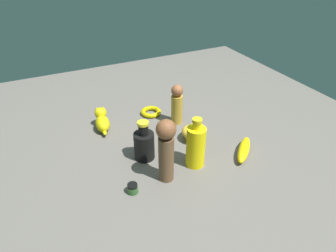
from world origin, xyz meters
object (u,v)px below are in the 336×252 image
bowl (194,133)px  person_figure_child (177,104)px  bangle (151,112)px  person_figure_adult (166,148)px  bottle_tall (196,146)px  nail_polish_jar (133,188)px  banana (244,150)px  cat_figurine (102,121)px  bottle_short (144,144)px

bowl → person_figure_child: bearing=90.4°
bangle → person_figure_adult: bearing=-106.3°
bangle → bottle_tall: size_ratio=0.49×
person_figure_child → nail_polish_jar: 0.51m
banana → bangle: bearing=70.8°
cat_figurine → banana: (0.47, -0.44, -0.02)m
person_figure_adult → bangle: person_figure_adult is taller
cat_figurine → person_figure_adult: bearing=-74.5°
person_figure_child → bangle: person_figure_child is taller
cat_figurine → banana: size_ratio=0.83×
bangle → bottle_tall: bottle_tall is taller
person_figure_child → bottle_tall: bearing=-104.3°
bowl → banana: (0.13, -0.18, -0.01)m
bowl → bottle_tall: bottle_tall is taller
nail_polish_jar → banana: banana is taller
bowl → bangle: bowl is taller
bowl → bottle_tall: 0.18m
bottle_short → banana: bearing=-22.7°
cat_figurine → bangle: 0.26m
person_figure_adult → person_figure_child: 0.40m
bottle_short → bangle: bearing=62.7°
nail_polish_jar → bottle_short: bearing=55.8°
bowl → nail_polish_jar: bearing=-152.1°
cat_figurine → nail_polish_jar: size_ratio=3.84×
bottle_short → person_figure_adult: 0.17m
bangle → nail_polish_jar: 0.55m
bangle → nail_polish_jar: size_ratio=2.64×
bottle_tall → banana: 0.23m
bowl → nail_polish_jar: 0.40m
bottle_tall → person_figure_adult: bearing=-169.7°
bowl → nail_polish_jar: bowl is taller
bottle_short → nail_polish_jar: size_ratio=4.34×
cat_figurine → person_figure_adult: 0.46m
nail_polish_jar → banana: bearing=0.9°
cat_figurine → bowl: 0.43m
cat_figurine → nail_polish_jar: cat_figurine is taller
cat_figurine → bottle_tall: bearing=-57.9°
bowl → person_figure_adult: (-0.22, -0.17, 0.11)m
cat_figurine → banana: 0.65m
person_figure_child → nail_polish_jar: (-0.36, -0.35, -0.08)m
bottle_tall → bottle_short: bearing=142.3°
cat_figurine → bottle_tall: bottle_tall is taller
nail_polish_jar → bottle_tall: 0.29m
person_figure_adult → cat_figurine: bearing=105.5°
person_figure_child → bangle: size_ratio=1.90×
person_figure_child → nail_polish_jar: bearing=-135.3°
bottle_short → nail_polish_jar: (-0.11, -0.17, -0.05)m
bangle → banana: banana is taller
cat_figurine → bowl: cat_figurine is taller
person_figure_adult → bangle: 0.50m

